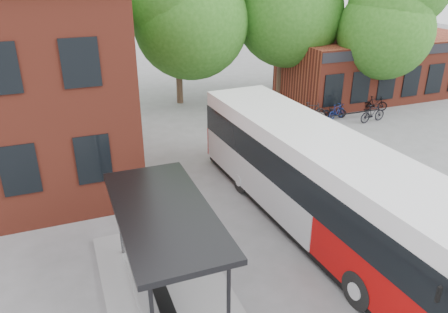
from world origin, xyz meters
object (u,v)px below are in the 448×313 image
object	(u,v)px
bicycle_1	(312,110)
bicycle_7	(375,104)
bus_shelter	(166,254)
bicycle_3	(337,112)
city_bus	(317,183)
bicycle_2	(334,112)
bicycle_4	(334,111)
bicycle_5	(373,113)
bicycle_0	(311,115)

from	to	relation	value
bicycle_1	bicycle_7	distance (m)	4.56
bus_shelter	bicycle_3	world-z (taller)	bus_shelter
bicycle_7	city_bus	bearing A→B (deg)	155.91
city_bus	bicycle_2	size ratio (longest dim) A/B	8.36
bus_shelter	bicycle_4	distance (m)	17.80
bicycle_4	bicycle_7	bearing A→B (deg)	-75.06
bus_shelter	city_bus	bearing A→B (deg)	15.99
city_bus	bicycle_5	distance (m)	12.54
bicycle_1	bicycle_7	world-z (taller)	bicycle_1
city_bus	bicycle_4	world-z (taller)	city_bus
bicycle_1	bicycle_2	world-z (taller)	bicycle_1
bus_shelter	bicycle_5	world-z (taller)	bus_shelter
bicycle_2	bicycle_7	size ratio (longest dim) A/B	1.02
bus_shelter	bicycle_2	world-z (taller)	bus_shelter
city_bus	bicycle_2	xyz separation A→B (m)	(7.47, 9.75, -1.30)
bicycle_2	bicycle_4	distance (m)	0.24
bicycle_5	bicycle_7	size ratio (longest dim) A/B	1.14
bicycle_5	bicycle_4	bearing A→B (deg)	41.32
bus_shelter	city_bus	distance (m)	6.08
city_bus	bicycle_2	distance (m)	12.36
bicycle_1	bicycle_7	xyz separation A→B (m)	(4.56, -0.18, -0.03)
bus_shelter	city_bus	xyz separation A→B (m)	(5.84, 1.67, 0.27)
bicycle_3	bicycle_7	world-z (taller)	bicycle_3
bicycle_1	bicycle_3	bearing A→B (deg)	-96.06
bicycle_5	bicycle_7	distance (m)	2.29
bicycle_0	bicycle_2	distance (m)	1.67
bus_shelter	bicycle_4	xyz separation A→B (m)	(13.43, 11.63, -1.05)
bicycle_3	bicycle_7	distance (m)	3.31
bicycle_1	bicycle_4	size ratio (longest dim) A/B	1.10
bicycle_0	bicycle_3	distance (m)	1.71
city_bus	bicycle_5	world-z (taller)	city_bus
bicycle_3	bicycle_4	xyz separation A→B (m)	(0.08, 0.41, -0.09)
bus_shelter	bicycle_2	size ratio (longest dim) A/B	4.31
bicycle_1	bicycle_4	xyz separation A→B (m)	(1.37, -0.31, -0.10)
bus_shelter	bicycle_2	distance (m)	17.57
bus_shelter	bicycle_3	bearing A→B (deg)	40.04
bicycle_3	city_bus	bearing A→B (deg)	120.34
bicycle_4	bicycle_7	xyz separation A→B (m)	(3.19, 0.13, 0.08)
city_bus	bicycle_0	size ratio (longest dim) A/B	7.71
bus_shelter	bicycle_0	xyz separation A→B (m)	(11.64, 11.34, -0.99)
bus_shelter	bicycle_1	xyz separation A→B (m)	(12.06, 11.94, -0.95)
bicycle_4	bicycle_5	xyz separation A→B (m)	(1.65, -1.56, 0.14)
bicycle_5	city_bus	bearing A→B (deg)	126.98
bicycle_3	bicycle_5	size ratio (longest dim) A/B	0.90
bicycle_2	bicycle_5	world-z (taller)	bicycle_5
bus_shelter	bicycle_7	xyz separation A→B (m)	(16.62, 11.76, -0.97)
bicycle_1	bicycle_3	size ratio (longest dim) A/B	1.03
city_bus	bicycle_7	bearing A→B (deg)	40.11
bicycle_4	bicycle_3	bearing A→B (deg)	-178.90
bus_shelter	bicycle_5	distance (m)	18.16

